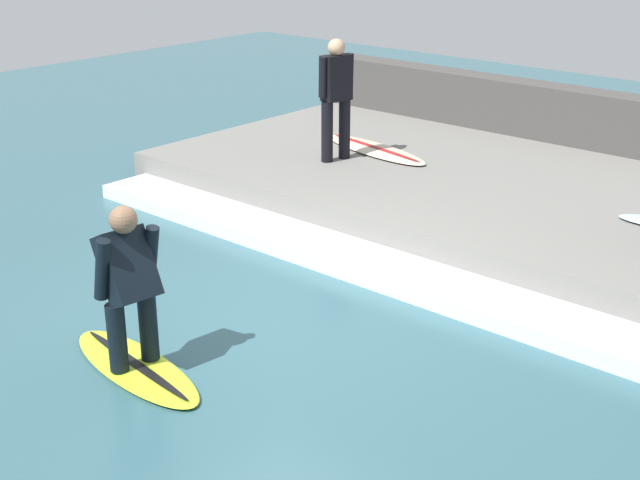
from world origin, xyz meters
The scene contains 8 objects.
ground_plane centered at (0.00, 0.00, 0.00)m, with size 28.00×28.00×0.00m, color #335B66.
concrete_ledge centered at (4.12, 0.00, 0.22)m, with size 4.40×9.48×0.44m, color slate.
back_wall centered at (6.57, 0.00, 0.63)m, with size 0.50×9.95×1.25m, color #474442.
wave_foam_crest centered at (1.55, 0.00, 0.09)m, with size 0.75×9.01×0.18m, color silver.
surfboard_riding centered at (-1.52, 0.33, 0.03)m, with size 0.78×1.86×0.07m.
surfer_riding centered at (-1.52, 0.33, 0.87)m, with size 0.58×0.53×1.47m.
surfer_waiting_far centered at (3.56, 2.31, 1.38)m, with size 0.56×0.33×1.68m.
surfboard_waiting_far centered at (4.26, 2.16, 0.47)m, with size 0.96×2.11×0.07m.
Camera 1 is at (-5.66, -5.43, 3.92)m, focal length 50.00 mm.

